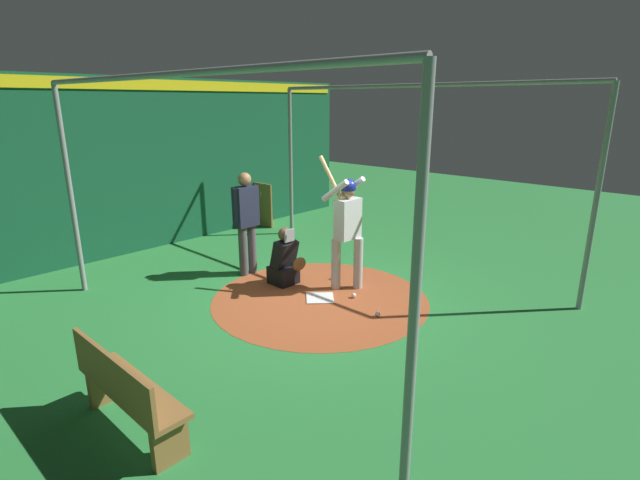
# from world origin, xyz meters

# --- Properties ---
(ground_plane) EXTENTS (26.18, 26.18, 0.00)m
(ground_plane) POSITION_xyz_m (0.00, 0.00, 0.00)
(ground_plane) COLOR #287A38
(dirt_circle) EXTENTS (3.34, 3.34, 0.01)m
(dirt_circle) POSITION_xyz_m (0.00, 0.00, 0.00)
(dirt_circle) COLOR #9E4C28
(dirt_circle) RESTS_ON ground
(home_plate) EXTENTS (0.59, 0.59, 0.01)m
(home_plate) POSITION_xyz_m (0.00, 0.00, 0.01)
(home_plate) COLOR white
(home_plate) RESTS_ON dirt_circle
(batter) EXTENTS (0.68, 0.49, 2.14)m
(batter) POSITION_xyz_m (0.02, 0.61, 1.10)
(batter) COLOR #BCBCC0
(batter) RESTS_ON ground
(catcher) EXTENTS (0.58, 0.40, 0.98)m
(catcher) POSITION_xyz_m (-0.85, 0.07, 0.39)
(catcher) COLOR black
(catcher) RESTS_ON ground
(umpire) EXTENTS (0.23, 0.49, 1.80)m
(umpire) POSITION_xyz_m (-1.69, -0.04, 1.02)
(umpire) COLOR #4C4C51
(umpire) RESTS_ON ground
(back_wall) EXTENTS (0.22, 10.18, 3.40)m
(back_wall) POSITION_xyz_m (-4.45, 0.00, 1.71)
(back_wall) COLOR #145133
(back_wall) RESTS_ON ground
(cage_frame) EXTENTS (6.18, 4.74, 3.24)m
(cage_frame) POSITION_xyz_m (0.00, 0.00, 2.28)
(cage_frame) COLOR gray
(cage_frame) RESTS_ON ground
(bat_rack) EXTENTS (0.94, 0.20, 1.05)m
(bat_rack) POSITION_xyz_m (-4.21, 2.36, 0.49)
(bat_rack) COLOR olive
(bat_rack) RESTS_ON ground
(bench) EXTENTS (1.48, 0.36, 0.85)m
(bench) POSITION_xyz_m (0.81, -3.45, 0.44)
(bench) COLOR olive
(bench) RESTS_ON ground
(baseball_0) EXTENTS (0.07, 0.07, 0.07)m
(baseball_0) POSITION_xyz_m (1.03, 0.09, 0.04)
(baseball_0) COLOR white
(baseball_0) RESTS_ON dirt_circle
(baseball_1) EXTENTS (0.07, 0.07, 0.07)m
(baseball_1) POSITION_xyz_m (0.37, 0.38, 0.04)
(baseball_1) COLOR white
(baseball_1) RESTS_ON dirt_circle
(baseball_2) EXTENTS (0.07, 0.07, 0.07)m
(baseball_2) POSITION_xyz_m (-0.40, 0.77, 0.04)
(baseball_2) COLOR white
(baseball_2) RESTS_ON dirt_circle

